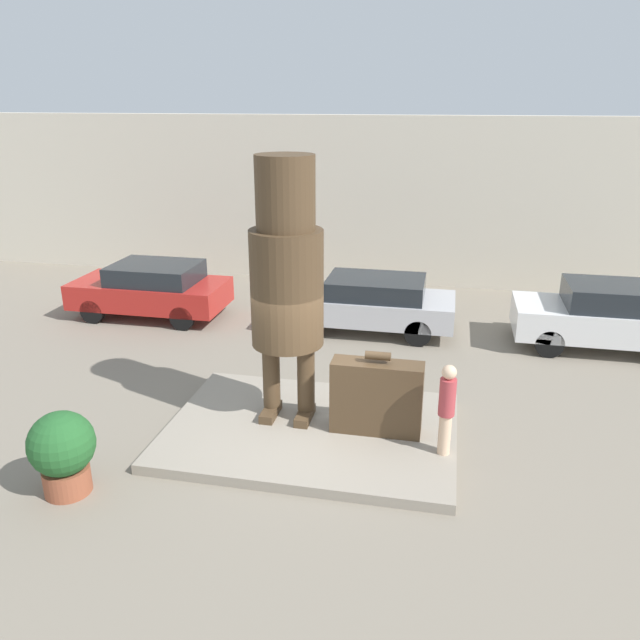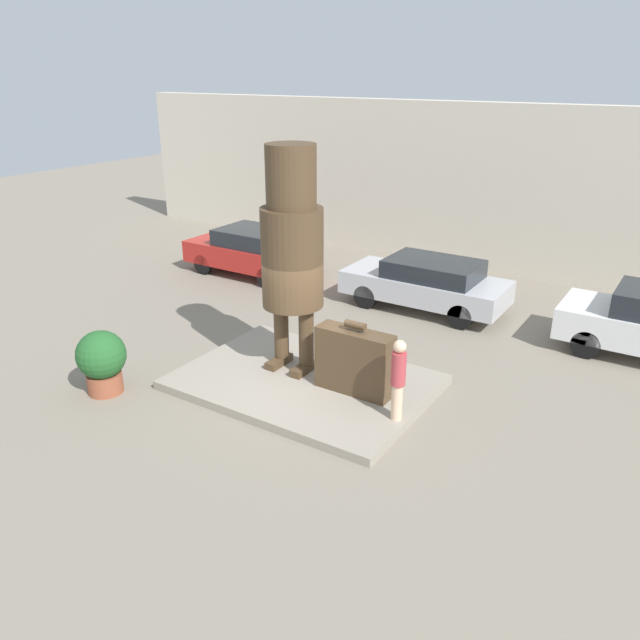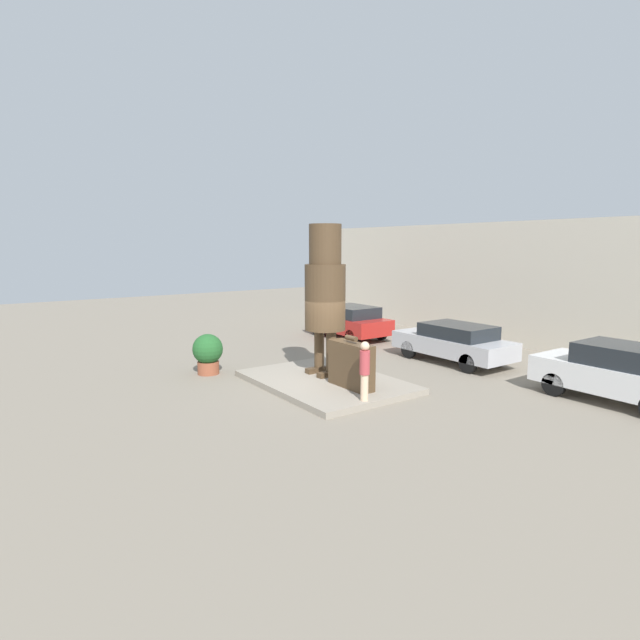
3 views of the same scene
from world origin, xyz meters
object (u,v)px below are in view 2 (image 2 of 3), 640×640
at_px(tourist, 398,377).
at_px(parked_car_silver, 427,282).
at_px(giant_suitcase, 354,361).
at_px(planter_pot, 102,360).
at_px(parked_car_red, 252,250).
at_px(statue_figure, 292,244).

distance_m(tourist, parked_car_silver, 6.21).
bearing_deg(giant_suitcase, planter_pot, -150.48).
bearing_deg(giant_suitcase, parked_car_red, 142.02).
bearing_deg(parked_car_red, parked_car_silver, -178.94).
height_order(giant_suitcase, planter_pot, giant_suitcase).
bearing_deg(parked_car_red, statue_figure, 135.63).
bearing_deg(tourist, giant_suitcase, 157.25).
bearing_deg(planter_pot, tourist, 19.70).
xyz_separation_m(giant_suitcase, parked_car_silver, (-0.85, 5.38, -0.07)).
bearing_deg(statue_figure, parked_car_silver, 81.51).
relative_size(statue_figure, parked_car_red, 1.13).
height_order(statue_figure, parked_car_silver, statue_figure).
xyz_separation_m(statue_figure, parked_car_silver, (0.77, 5.13, -2.13)).
relative_size(statue_figure, giant_suitcase, 2.97).
bearing_deg(statue_figure, giant_suitcase, -8.75).
distance_m(parked_car_silver, planter_pot, 8.61).
xyz_separation_m(tourist, parked_car_silver, (-2.02, 5.87, -0.28)).
height_order(tourist, parked_car_silver, tourist).
height_order(parked_car_silver, planter_pot, parked_car_silver).
relative_size(giant_suitcase, planter_pot, 1.18).
xyz_separation_m(tourist, planter_pot, (-5.55, -1.99, -0.31)).
bearing_deg(statue_figure, tourist, -14.87).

